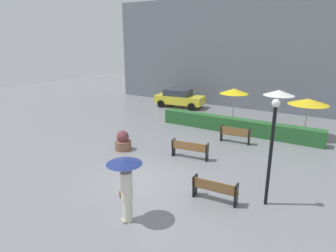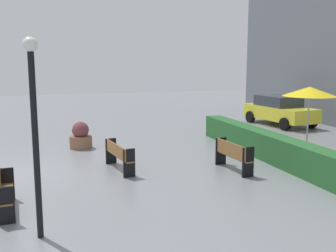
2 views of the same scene
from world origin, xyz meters
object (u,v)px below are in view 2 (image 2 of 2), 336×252
at_px(bench_near_right, 4,191).
at_px(bench_mid_center, 118,154).
at_px(bench_back_row, 233,154).
at_px(patio_umbrella_yellow, 310,92).
at_px(lamp_post, 34,118).
at_px(planter_pot, 81,137).
at_px(parked_car, 280,110).

distance_m(bench_near_right, bench_mid_center, 4.12).
bearing_deg(bench_back_row, bench_near_right, -76.60).
relative_size(bench_near_right, patio_umbrella_yellow, 0.69).
height_order(bench_mid_center, patio_umbrella_yellow, patio_umbrella_yellow).
height_order(bench_near_right, bench_back_row, bench_back_row).
xyz_separation_m(bench_mid_center, patio_umbrella_yellow, (-0.45, 7.33, 1.77)).
distance_m(bench_mid_center, lamp_post, 5.26).
distance_m(bench_near_right, bench_back_row, 6.72).
bearing_deg(planter_pot, bench_near_right, -19.98).
relative_size(bench_near_right, bench_mid_center, 0.89).
relative_size(bench_mid_center, parked_car, 0.44).
bearing_deg(bench_near_right, bench_back_row, 103.40).
bearing_deg(patio_umbrella_yellow, bench_back_row, -68.11).
relative_size(bench_near_right, planter_pot, 1.62).
bearing_deg(lamp_post, bench_back_row, 119.18).
bearing_deg(bench_mid_center, parked_car, 122.36).
bearing_deg(lamp_post, patio_umbrella_yellow, 116.33).
distance_m(lamp_post, parked_car, 16.28).
height_order(bench_mid_center, bench_back_row, bench_back_row).
relative_size(bench_back_row, planter_pot, 1.64).
bearing_deg(parked_car, lamp_post, -49.08).
bearing_deg(parked_car, bench_mid_center, -57.64).
xyz_separation_m(bench_near_right, bench_back_row, (-1.56, 6.54, 0.05)).
xyz_separation_m(lamp_post, patio_umbrella_yellow, (-4.79, 9.67, -0.08)).
bearing_deg(bench_back_row, bench_mid_center, -108.20).
xyz_separation_m(bench_near_right, lamp_post, (1.66, 0.78, 1.88)).
bearing_deg(parked_car, planter_pot, -76.07).
relative_size(patio_umbrella_yellow, parked_car, 0.56).
xyz_separation_m(planter_pot, parked_car, (-2.66, 10.74, 0.36)).
bearing_deg(patio_umbrella_yellow, lamp_post, -63.67).
relative_size(bench_back_row, lamp_post, 0.45).
bearing_deg(bench_near_right, bench_mid_center, 130.65).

